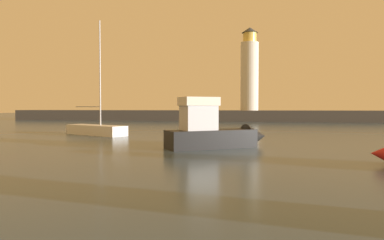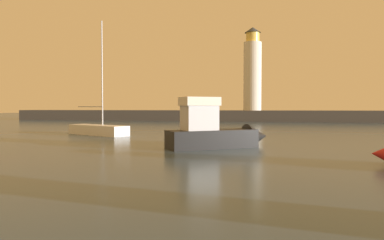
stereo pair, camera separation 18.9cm
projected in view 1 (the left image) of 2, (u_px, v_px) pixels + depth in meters
name	position (u px, v px, depth m)	size (l,w,h in m)	color
ground_plane	(223.00, 135.00, 33.24)	(220.00, 220.00, 0.00)	#384C60
breakwater	(243.00, 116.00, 65.01)	(89.40, 5.08, 1.97)	#423F3D
lighthouse	(250.00, 71.00, 64.50)	(3.18, 3.18, 14.87)	silver
motorboat_3	(217.00, 131.00, 22.61)	(6.63, 5.41, 3.37)	black
sailboat_moored	(96.00, 129.00, 33.12)	(6.88, 4.64, 10.37)	white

